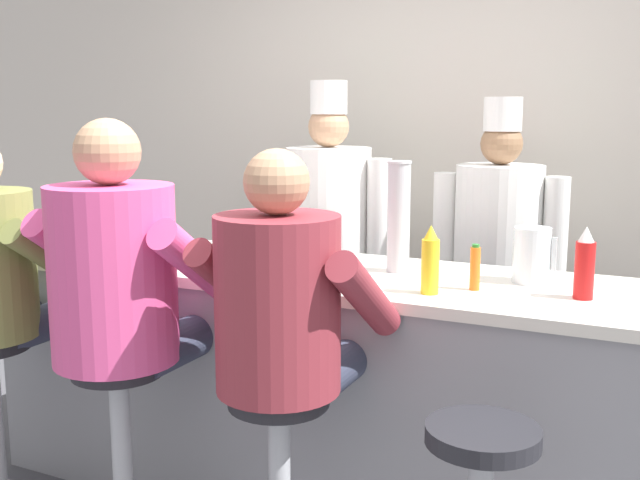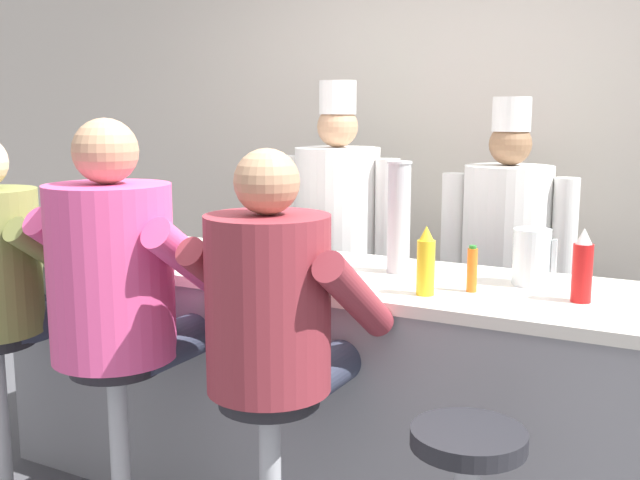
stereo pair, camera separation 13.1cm
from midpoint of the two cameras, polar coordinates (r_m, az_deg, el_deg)
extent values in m
cube|color=beige|center=(4.24, 7.65, 6.94)|extent=(10.00, 0.06, 2.70)
cube|color=gray|center=(3.05, -1.79, -11.31)|extent=(2.66, 0.69, 0.91)
cube|color=silver|center=(2.91, -1.84, -2.54)|extent=(2.72, 0.72, 0.04)
cylinder|color=red|center=(2.54, 18.11, -2.23)|extent=(0.06, 0.06, 0.19)
cone|color=white|center=(2.52, 18.26, 0.43)|extent=(0.05, 0.05, 0.05)
cylinder|color=yellow|center=(2.50, 6.91, -2.04)|extent=(0.06, 0.06, 0.18)
cone|color=yellow|center=(2.48, 6.97, 0.58)|extent=(0.05, 0.05, 0.05)
cylinder|color=orange|center=(2.58, 10.31, -2.17)|extent=(0.04, 0.04, 0.15)
cylinder|color=#287F2D|center=(2.57, 10.37, -0.44)|extent=(0.02, 0.02, 0.01)
cylinder|color=silver|center=(2.73, 14.51, -1.13)|extent=(0.13, 0.13, 0.20)
cube|color=silver|center=(2.71, 16.11, -1.05)|extent=(0.02, 0.02, 0.12)
cylinder|color=white|center=(3.37, -16.17, -0.73)|extent=(0.26, 0.26, 0.02)
ellipsoid|color=#E0BC60|center=(3.37, -16.19, -0.32)|extent=(0.12, 0.09, 0.03)
cylinder|color=#B24C47|center=(2.85, -1.60, -1.87)|extent=(0.15, 0.15, 0.05)
cylinder|color=#4C7AB2|center=(3.09, -6.97, -0.75)|extent=(0.08, 0.08, 0.08)
torus|color=#4C7AB2|center=(3.06, -6.17, -0.75)|extent=(0.06, 0.01, 0.06)
cylinder|color=#B7BABF|center=(2.82, 4.69, 1.68)|extent=(0.09, 0.09, 0.41)
cylinder|color=silver|center=(2.80, 4.75, 5.94)|extent=(0.09, 0.09, 0.01)
cylinder|color=#33384C|center=(3.32, -23.63, -5.39)|extent=(0.15, 0.39, 0.15)
cylinder|color=#33384C|center=(3.18, -21.34, -5.89)|extent=(0.15, 0.39, 0.15)
cylinder|color=olive|center=(2.95, -20.92, -1.29)|extent=(0.10, 0.42, 0.34)
cylinder|color=#B2B5BA|center=(2.82, -16.18, -15.70)|extent=(0.07, 0.07, 0.68)
cylinder|color=#232328|center=(2.70, -16.53, -9.27)|extent=(0.31, 0.31, 0.05)
cylinder|color=#33384C|center=(2.90, -15.31, -7.01)|extent=(0.16, 0.42, 0.16)
cylinder|color=#33384C|center=(2.77, -11.98, -7.67)|extent=(0.16, 0.42, 0.16)
cylinder|color=#E54C8C|center=(2.61, -16.87, -2.53)|extent=(0.42, 0.42, 0.60)
cylinder|color=#E54C8C|center=(2.87, -19.20, -0.95)|extent=(0.11, 0.45, 0.36)
cylinder|color=#E54C8C|center=(2.53, -10.62, -1.97)|extent=(0.11, 0.45, 0.36)
sphere|color=tan|center=(2.56, -17.32, 6.44)|extent=(0.22, 0.22, 0.22)
cylinder|color=#232328|center=(2.34, -4.80, -11.86)|extent=(0.31, 0.31, 0.05)
cylinder|color=#33384C|center=(2.52, -4.48, -9.26)|extent=(0.14, 0.38, 0.14)
cylinder|color=#33384C|center=(2.44, -0.57, -9.92)|extent=(0.14, 0.38, 0.14)
cylinder|color=maroon|center=(2.25, -4.91, -4.90)|extent=(0.38, 0.38, 0.54)
cylinder|color=maroon|center=(2.46, -8.44, -3.07)|extent=(0.10, 0.41, 0.33)
cylinder|color=maroon|center=(2.23, 1.80, -4.29)|extent=(0.10, 0.41, 0.33)
sphere|color=tan|center=(2.18, -5.05, 4.43)|extent=(0.20, 0.20, 0.20)
cylinder|color=#232328|center=(2.11, 10.52, -14.45)|extent=(0.31, 0.31, 0.05)
cube|color=#232328|center=(3.91, -0.33, -7.49)|extent=(0.33, 0.18, 0.79)
cube|color=white|center=(3.82, -0.66, -5.44)|extent=(0.30, 0.02, 0.47)
cylinder|color=white|center=(3.76, -0.34, 2.57)|extent=(0.43, 0.43, 0.59)
sphere|color=tan|center=(3.73, -0.35, 8.62)|extent=(0.20, 0.20, 0.20)
cylinder|color=white|center=(3.73, -0.35, 10.81)|extent=(0.18, 0.18, 0.16)
cylinder|color=white|center=(3.89, -3.96, 2.74)|extent=(0.12, 0.12, 0.50)
cylinder|color=white|center=(3.65, 3.50, 2.29)|extent=(0.12, 0.12, 0.50)
cube|color=#232328|center=(3.74, 12.05, -8.83)|extent=(0.31, 0.17, 0.75)
cube|color=white|center=(3.65, 11.95, -6.83)|extent=(0.28, 0.02, 0.45)
cylinder|color=white|center=(3.59, 12.42, 1.13)|extent=(0.41, 0.41, 0.56)
sphere|color=#8C6647|center=(3.55, 12.64, 7.16)|extent=(0.19, 0.19, 0.19)
cylinder|color=white|center=(3.55, 12.73, 9.34)|extent=(0.17, 0.17, 0.15)
cylinder|color=white|center=(3.66, 8.46, 1.37)|extent=(0.11, 0.11, 0.48)
cylinder|color=white|center=(3.54, 16.50, 0.79)|extent=(0.11, 0.11, 0.48)
camera|label=1|loc=(0.07, -91.32, -0.23)|focal=42.00mm
camera|label=2|loc=(0.07, 88.68, 0.23)|focal=42.00mm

